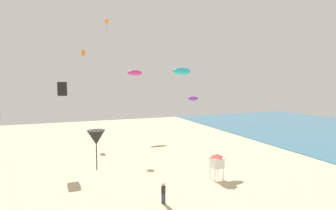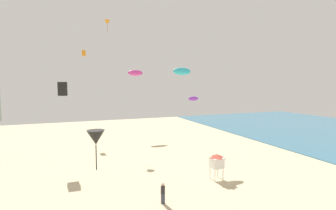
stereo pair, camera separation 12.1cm
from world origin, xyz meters
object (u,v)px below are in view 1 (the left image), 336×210
Objects in this scene: kite_flyer at (163,192)px; kite_orange_box at (83,53)px; kite_black_delta at (96,138)px; kite_black_box at (62,89)px; kite_purple_parafoil_2 at (193,99)px; lifeguard_stand at (217,161)px; kite_orange_delta at (107,22)px; kite_cyan_parafoil at (182,71)px; kite_magenta_parafoil at (135,73)px.

kite_orange_box is at bearing 99.52° from kite_flyer.
kite_black_box is (-2.70, 11.11, 3.62)m from kite_black_delta.
kite_black_delta is (-0.25, -25.71, -9.60)m from kite_orange_box.
lifeguard_stand is at bearing -106.11° from kite_purple_parafoil_2.
kite_cyan_parafoil is (7.22, -13.24, -8.38)m from kite_orange_delta.
kite_orange_box is at bearing 121.75° from kite_cyan_parafoil.
kite_orange_delta reaches higher than kite_black_box.
kite_magenta_parafoil reaches higher than kite_flyer.
kite_black_box reaches higher than kite_black_delta.
kite_orange_delta is 1.24× the size of kite_purple_parafoil_2.
kite_flyer is at bearing -124.76° from kite_purple_parafoil_2.
kite_cyan_parafoil is at bearing -11.60° from kite_black_box.
lifeguard_stand is at bearing 2.80° from kite_black_delta.
kite_cyan_parafoil is (10.78, -17.42, -3.84)m from kite_orange_box.
lifeguard_stand is 0.94× the size of kite_magenta_parafoil.
kite_black_delta is at bearing -100.03° from kite_orange_delta.
kite_magenta_parafoil is (9.03, 24.42, 6.30)m from kite_black_delta.
kite_black_box is 0.99× the size of kite_purple_parafoil_2.
kite_black_box is (-2.95, -14.60, -5.97)m from kite_orange_box.
kite_black_delta reaches higher than kite_flyer.
kite_orange_box is at bearing 89.43° from kite_black_delta.
kite_purple_parafoil_2 is (10.78, -9.43, -12.02)m from kite_orange_delta.
kite_cyan_parafoil is at bearing 36.93° from kite_black_delta.
kite_cyan_parafoil reaches higher than kite_black_delta.
kite_magenta_parafoil is at bearing 81.15° from kite_flyer.
kite_black_delta is at bearing 174.54° from lifeguard_stand.
kite_black_delta is at bearing -76.36° from kite_black_box.
kite_black_delta is at bearing -140.33° from kite_purple_parafoil_2.
kite_orange_delta is 0.73× the size of kite_magenta_parafoil.
kite_cyan_parafoil is 6.36m from kite_purple_parafoil_2.
kite_black_box is at bearing 119.80° from kite_flyer.
kite_purple_parafoil_2 is (3.56, 3.81, -3.64)m from kite_cyan_parafoil.
kite_flyer is at bearing -80.80° from kite_orange_box.
kite_orange_box is 7.12m from kite_orange_delta.
kite_purple_parafoil_2 is at bearing 65.62° from lifeguard_stand.
kite_black_box is 14.17m from kite_cyan_parafoil.
kite_black_box is at bearing -131.38° from kite_magenta_parafoil.
kite_flyer is 17.06m from kite_black_box.
kite_purple_parafoil_2 reaches higher than kite_flyer.
kite_black_box is at bearing -101.43° from kite_orange_box.
kite_orange_box reaches higher than kite_black_box.
kite_flyer is 1.03× the size of kite_purple_parafoil_2.
kite_orange_box is 21.13m from kite_purple_parafoil_2.
kite_black_box is at bearing -121.97° from kite_orange_delta.
kite_magenta_parafoil is 1.71× the size of kite_purple_parafoil_2.
kite_black_delta is 1.35× the size of kite_cyan_parafoil.
lifeguard_stand is 1.29× the size of kite_orange_delta.
kite_purple_parafoil_2 is at bearing 55.56° from kite_flyer.
kite_orange_delta reaches higher than kite_flyer.
kite_purple_parafoil_2 is at bearing -43.50° from kite_orange_box.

